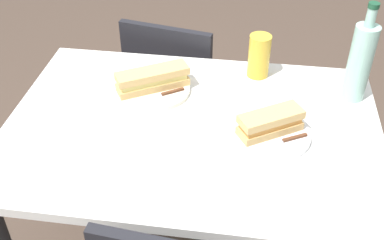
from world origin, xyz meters
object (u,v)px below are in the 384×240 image
at_px(dining_table, 192,155).
at_px(baguette_sandwich_near, 270,123).
at_px(plate_far, 153,89).
at_px(baguette_sandwich_far, 153,79).
at_px(beer_glass, 259,56).
at_px(water_bottle, 360,61).
at_px(knife_near, 283,141).
at_px(knife_far, 162,95).
at_px(chair_near, 176,91).
at_px(plate_near, 269,133).

bearing_deg(dining_table, baguette_sandwich_near, 176.07).
distance_m(plate_far, baguette_sandwich_far, 0.04).
height_order(plate_far, baguette_sandwich_far, baguette_sandwich_far).
bearing_deg(beer_glass, baguette_sandwich_far, 24.09).
distance_m(water_bottle, beer_glass, 0.33).
bearing_deg(plate_far, water_bottle, -174.66).
height_order(knife_near, knife_far, same).
bearing_deg(beer_glass, chair_near, -39.20).
bearing_deg(chair_near, dining_table, 104.85).
distance_m(plate_near, plate_far, 0.43).
bearing_deg(water_bottle, knife_near, 51.18).
relative_size(knife_near, baguette_sandwich_far, 0.67).
relative_size(plate_near, baguette_sandwich_far, 1.02).
distance_m(knife_far, water_bottle, 0.64).
bearing_deg(beer_glass, water_bottle, 163.71).
height_order(plate_near, baguette_sandwich_far, baguette_sandwich_far).
distance_m(knife_near, plate_far, 0.48).
relative_size(knife_near, water_bottle, 0.49).
relative_size(knife_near, beer_glass, 1.06).
xyz_separation_m(knife_near, baguette_sandwich_far, (0.43, -0.22, 0.03)).
bearing_deg(knife_near, baguette_sandwich_near, -46.33).
distance_m(baguette_sandwich_near, baguette_sandwich_far, 0.43).
distance_m(knife_near, beer_glass, 0.39).
bearing_deg(knife_near, plate_far, -27.32).
bearing_deg(water_bottle, knife_far, 9.46).
relative_size(dining_table, plate_near, 4.64).
relative_size(chair_near, baguette_sandwich_far, 3.47).
bearing_deg(knife_far, plate_near, 158.50).
distance_m(plate_near, baguette_sandwich_far, 0.43).
bearing_deg(knife_near, beer_glass, -77.02).
bearing_deg(water_bottle, plate_near, 42.10).
xyz_separation_m(plate_near, baguette_sandwich_far, (0.39, -0.18, 0.04)).
distance_m(dining_table, beer_glass, 0.42).
xyz_separation_m(dining_table, knife_far, (0.12, -0.12, 0.14)).
bearing_deg(beer_glass, knife_near, 102.98).
xyz_separation_m(plate_near, plate_far, (0.39, -0.18, 0.00)).
height_order(plate_near, knife_near, knife_near).
height_order(plate_far, knife_far, knife_far).
height_order(baguette_sandwich_far, knife_far, baguette_sandwich_far).
height_order(plate_near, water_bottle, water_bottle).
bearing_deg(baguette_sandwich_near, knife_far, -21.50).
bearing_deg(baguette_sandwich_far, beer_glass, -155.91).
distance_m(chair_near, baguette_sandwich_near, 0.81).
distance_m(baguette_sandwich_near, plate_far, 0.43).
xyz_separation_m(chair_near, knife_near, (-0.43, 0.66, 0.31)).
bearing_deg(plate_far, beer_glass, -155.91).
bearing_deg(knife_near, dining_table, -11.88).
xyz_separation_m(plate_far, baguette_sandwich_far, (0.00, 0.00, 0.04)).
xyz_separation_m(dining_table, beer_glass, (-0.19, -0.32, 0.20)).
relative_size(baguette_sandwich_near, beer_glass, 1.32).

